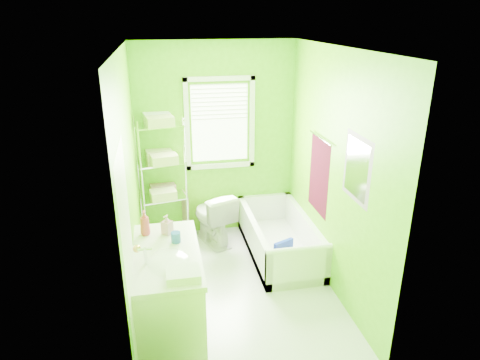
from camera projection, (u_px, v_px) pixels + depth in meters
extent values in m
plane|color=silver|center=(237.00, 287.00, 4.83)|extent=(2.90, 2.90, 0.00)
cube|color=#54AF08|center=(216.00, 142.00, 5.69)|extent=(2.10, 0.04, 2.60)
cube|color=#54AF08|center=(274.00, 253.00, 3.04)|extent=(2.10, 0.04, 2.60)
cube|color=#54AF08|center=(131.00, 188.00, 4.18)|extent=(0.04, 2.90, 2.60)
cube|color=#54AF08|center=(333.00, 174.00, 4.55)|extent=(0.04, 2.90, 2.60)
cube|color=white|center=(236.00, 48.00, 3.89)|extent=(2.10, 2.90, 0.04)
cube|color=white|center=(220.00, 123.00, 5.60)|extent=(0.74, 0.01, 1.01)
cube|color=white|center=(221.00, 166.00, 5.79)|extent=(0.92, 0.05, 0.06)
cube|color=white|center=(219.00, 79.00, 5.37)|extent=(0.92, 0.05, 0.06)
cube|color=white|center=(187.00, 125.00, 5.50)|extent=(0.06, 0.05, 1.22)
cube|color=white|center=(252.00, 122.00, 5.66)|extent=(0.06, 0.05, 1.22)
cube|color=white|center=(220.00, 102.00, 5.47)|extent=(0.72, 0.02, 0.50)
cube|color=white|center=(131.00, 270.00, 3.37)|extent=(0.02, 0.80, 2.00)
sphere|color=gold|center=(137.00, 249.00, 3.68)|extent=(0.07, 0.07, 0.07)
cube|color=#440719|center=(319.00, 175.00, 4.92)|extent=(0.02, 0.58, 0.90)
cylinder|color=silver|center=(320.00, 138.00, 4.76)|extent=(0.02, 0.62, 0.02)
cube|color=#CC5972|center=(357.00, 169.00, 3.96)|extent=(0.02, 0.54, 0.64)
cube|color=white|center=(356.00, 169.00, 3.95)|extent=(0.01, 0.44, 0.54)
cube|color=white|center=(279.00, 249.00, 5.52)|extent=(0.75, 1.62, 0.11)
cube|color=white|center=(253.00, 238.00, 5.39)|extent=(0.08, 1.62, 0.48)
cube|color=white|center=(304.00, 233.00, 5.52)|extent=(0.08, 1.62, 0.48)
cube|color=white|center=(298.00, 269.00, 4.75)|extent=(0.75, 0.08, 0.48)
cube|color=white|center=(264.00, 211.00, 6.16)|extent=(0.75, 0.08, 0.48)
cylinder|color=white|center=(299.00, 250.00, 4.66)|extent=(0.75, 0.08, 0.08)
cylinder|color=#142DBE|center=(291.00, 264.00, 5.02)|extent=(0.38, 0.38, 0.07)
cylinder|color=yellow|center=(291.00, 260.00, 5.00)|extent=(0.36, 0.36, 0.06)
cube|color=#142DBE|center=(283.00, 250.00, 5.09)|extent=(0.26, 0.15, 0.25)
imported|color=white|center=(213.00, 217.00, 5.67)|extent=(0.63, 0.82, 0.74)
cube|color=white|center=(169.00, 296.00, 4.00)|extent=(0.58, 1.16, 0.84)
cube|color=white|center=(166.00, 255.00, 3.84)|extent=(0.61, 1.19, 0.05)
ellipsoid|color=white|center=(169.00, 265.00, 3.70)|extent=(0.40, 0.52, 0.14)
cylinder|color=silver|center=(146.00, 257.00, 3.63)|extent=(0.03, 0.03, 0.16)
cylinder|color=silver|center=(145.00, 250.00, 3.60)|extent=(0.12, 0.02, 0.02)
imported|color=#C83B51|center=(145.00, 223.00, 4.09)|extent=(0.10, 0.10, 0.25)
imported|color=#CA82A8|center=(167.00, 224.00, 4.12)|extent=(0.13, 0.13, 0.20)
cylinder|color=#194DA7|center=(176.00, 237.00, 3.98)|extent=(0.09, 0.09, 0.10)
cube|color=white|center=(183.00, 274.00, 3.44)|extent=(0.27, 0.22, 0.07)
cylinder|color=silver|center=(143.00, 189.00, 5.30)|extent=(0.02, 0.02, 1.72)
cylinder|color=silver|center=(139.00, 180.00, 5.59)|extent=(0.02, 0.02, 1.72)
cylinder|color=silver|center=(186.00, 183.00, 5.48)|extent=(0.02, 0.02, 1.72)
cylinder|color=silver|center=(180.00, 175.00, 5.77)|extent=(0.02, 0.02, 1.72)
cube|color=silver|center=(166.00, 230.00, 5.79)|extent=(0.62, 0.45, 0.02)
cube|color=silver|center=(163.00, 197.00, 5.61)|extent=(0.62, 0.45, 0.02)
cube|color=silver|center=(161.00, 162.00, 5.44)|extent=(0.62, 0.45, 0.02)
cube|color=silver|center=(158.00, 125.00, 5.26)|extent=(0.62, 0.45, 0.02)
cube|color=#CECF7E|center=(160.00, 121.00, 5.15)|extent=(0.35, 0.27, 0.12)
cube|color=white|center=(157.00, 117.00, 5.35)|extent=(0.35, 0.27, 0.12)
cube|color=#CECF7E|center=(164.00, 159.00, 5.33)|extent=(0.35, 0.27, 0.12)
cube|color=#CECF7E|center=(159.00, 154.00, 5.53)|extent=(0.35, 0.27, 0.12)
cube|color=#CECF7E|center=(163.00, 195.00, 5.51)|extent=(0.35, 0.27, 0.12)
cube|color=#C98999|center=(163.00, 188.00, 5.72)|extent=(0.35, 0.27, 0.12)
cube|color=#C98999|center=(185.00, 211.00, 5.80)|extent=(0.08, 0.30, 0.54)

